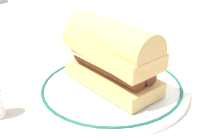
% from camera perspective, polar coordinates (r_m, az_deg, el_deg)
% --- Properties ---
extents(ground_plane, '(1.50, 1.50, 0.00)m').
position_cam_1_polar(ground_plane, '(0.56, 2.22, -3.97)').
color(ground_plane, beige).
extents(plate, '(0.28, 0.28, 0.01)m').
position_cam_1_polar(plate, '(0.55, 0.00, -3.47)').
color(plate, white).
rests_on(plate, ground_plane).
extents(sausage_sandwich, '(0.20, 0.13, 0.12)m').
position_cam_1_polar(sausage_sandwich, '(0.52, 0.00, 3.28)').
color(sausage_sandwich, '#DFB16C').
rests_on(sausage_sandwich, plate).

